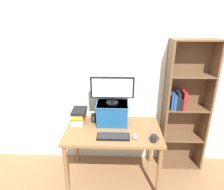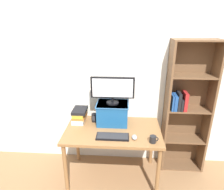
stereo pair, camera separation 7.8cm
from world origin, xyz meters
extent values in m
plane|color=olive|center=(0.00, 0.00, 0.00)|extent=(12.00, 12.00, 0.00)
cube|color=silver|center=(0.00, 0.47, 1.30)|extent=(7.00, 0.08, 2.60)
cube|color=olive|center=(0.00, 0.00, 0.75)|extent=(1.25, 0.74, 0.04)
cylinder|color=olive|center=(-0.57, -0.32, 0.36)|extent=(0.05, 0.05, 0.73)
cylinder|color=olive|center=(0.57, -0.32, 0.36)|extent=(0.05, 0.05, 0.73)
cylinder|color=olive|center=(-0.57, 0.32, 0.36)|extent=(0.05, 0.05, 0.73)
cylinder|color=olive|center=(0.57, 0.32, 0.36)|extent=(0.05, 0.05, 0.73)
cube|color=brown|center=(0.73, 0.29, 0.95)|extent=(0.03, 0.28, 1.89)
cube|color=brown|center=(1.31, 0.29, 0.95)|extent=(0.03, 0.28, 1.89)
cube|color=brown|center=(1.02, 0.42, 0.95)|extent=(0.61, 0.01, 1.89)
cube|color=brown|center=(1.02, 0.29, 0.01)|extent=(0.55, 0.27, 0.02)
cube|color=brown|center=(1.02, 0.29, 0.48)|extent=(0.55, 0.27, 0.02)
cube|color=brown|center=(1.02, 0.29, 0.96)|extent=(0.55, 0.27, 0.02)
cube|color=brown|center=(1.02, 0.29, 1.43)|extent=(0.55, 0.27, 0.02)
cube|color=brown|center=(1.02, 0.29, 1.88)|extent=(0.55, 0.27, 0.02)
cube|color=navy|center=(0.78, 0.26, 1.07)|extent=(0.02, 0.20, 0.21)
cube|color=navy|center=(0.82, 0.26, 1.07)|extent=(0.04, 0.20, 0.21)
cube|color=black|center=(0.87, 0.26, 1.09)|extent=(0.04, 0.20, 0.24)
cube|color=black|center=(0.91, 0.26, 1.05)|extent=(0.03, 0.20, 0.16)
cube|color=maroon|center=(0.95, 0.26, 1.09)|extent=(0.04, 0.20, 0.25)
cube|color=#195189|center=(-0.02, 0.18, 0.91)|extent=(0.41, 0.31, 0.29)
cube|color=#2D669E|center=(-0.02, 0.18, 1.05)|extent=(0.43, 0.33, 0.01)
cylinder|color=black|center=(-0.02, 0.18, 1.07)|extent=(0.17, 0.17, 0.02)
cylinder|color=black|center=(-0.02, 0.18, 1.11)|extent=(0.03, 0.03, 0.06)
cube|color=black|center=(-0.02, 0.18, 1.28)|extent=(0.57, 0.04, 0.28)
cube|color=silver|center=(-0.02, 0.16, 1.28)|extent=(0.53, 0.00, 0.25)
cube|color=black|center=(0.01, -0.19, 0.77)|extent=(0.40, 0.16, 0.02)
cube|color=#28282B|center=(0.01, -0.19, 0.79)|extent=(0.38, 0.14, 0.00)
ellipsoid|color=#99999E|center=(0.28, -0.19, 0.78)|extent=(0.06, 0.10, 0.04)
cube|color=silver|center=(-0.49, 0.20, 0.79)|extent=(0.16, 0.26, 0.05)
cube|color=#AD662D|center=(-0.48, 0.21, 0.83)|extent=(0.17, 0.24, 0.03)
cube|color=gold|center=(-0.49, 0.21, 0.88)|extent=(0.15, 0.26, 0.05)
cube|color=black|center=(-0.48, 0.21, 0.92)|extent=(0.19, 0.26, 0.04)
cylinder|color=black|center=(0.49, -0.26, 0.81)|extent=(0.08, 0.08, 0.08)
torus|color=black|center=(0.52, -0.26, 0.81)|extent=(0.06, 0.01, 0.06)
cylinder|color=black|center=(-0.28, 0.20, 0.82)|extent=(0.07, 0.07, 0.12)
cube|color=#2D2D30|center=(-0.28, 0.16, 0.83)|extent=(0.04, 0.00, 0.07)
camera|label=1|loc=(0.06, -2.28, 2.12)|focal=32.00mm
camera|label=2|loc=(0.14, -2.28, 2.12)|focal=32.00mm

